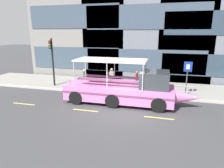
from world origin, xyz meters
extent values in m
plane|color=#3D3D3F|center=(0.00, 0.00, 0.00)|extent=(120.00, 120.00, 0.00)
cube|color=gray|center=(0.00, 5.60, 0.09)|extent=(32.00, 4.80, 0.18)
cube|color=#B2ADA3|center=(0.00, 3.11, 0.09)|extent=(32.00, 0.18, 0.18)
cube|color=#DBD64C|center=(-7.20, -0.63, 0.00)|extent=(1.80, 0.12, 0.01)
cube|color=#DBD64C|center=(-2.40, -0.63, 0.00)|extent=(1.80, 0.12, 0.01)
cube|color=#DBD64C|center=(2.40, -0.63, 0.00)|extent=(1.80, 0.12, 0.01)
cube|color=#3D4C5B|center=(-7.28, 8.37, 2.22)|extent=(10.23, 0.06, 2.44)
cube|color=#3D4C5B|center=(-7.28, 8.37, 6.66)|extent=(10.23, 0.06, 2.44)
cube|color=#3D4C5B|center=(0.41, 8.37, 2.17)|extent=(12.20, 0.06, 2.39)
cube|color=#3D4C5B|center=(0.41, 8.37, 6.51)|extent=(12.20, 0.06, 2.39)
cube|color=#2D3D4C|center=(7.65, 8.37, 1.96)|extent=(10.72, 0.06, 2.15)
cylinder|color=#9EA0A8|center=(-0.46, 3.45, 1.02)|extent=(10.46, 0.07, 0.07)
cylinder|color=#9EA0A8|center=(-0.46, 3.45, 0.60)|extent=(10.46, 0.06, 0.06)
cylinder|color=#9EA0A8|center=(-5.70, 3.45, 0.60)|extent=(0.09, 0.09, 0.84)
cylinder|color=#9EA0A8|center=(-3.60, 3.45, 0.60)|extent=(0.09, 0.09, 0.84)
cylinder|color=#9EA0A8|center=(-1.51, 3.45, 0.60)|extent=(0.09, 0.09, 0.84)
cylinder|color=#9EA0A8|center=(0.58, 3.45, 0.60)|extent=(0.09, 0.09, 0.84)
cylinder|color=#9EA0A8|center=(2.67, 3.45, 0.60)|extent=(0.09, 0.09, 0.84)
cylinder|color=#9EA0A8|center=(4.77, 3.45, 0.60)|extent=(0.09, 0.09, 0.84)
cylinder|color=black|center=(-7.42, 4.04, 2.36)|extent=(0.16, 0.16, 4.35)
cube|color=black|center=(-7.42, 3.84, 3.98)|extent=(0.24, 0.20, 0.72)
sphere|color=red|center=(-7.42, 3.73, 4.20)|extent=(0.14, 0.14, 0.14)
sphere|color=gold|center=(-7.42, 3.73, 3.98)|extent=(0.14, 0.14, 0.14)
sphere|color=green|center=(-7.42, 3.73, 3.76)|extent=(0.14, 0.14, 0.14)
cylinder|color=#4C4F54|center=(4.29, 3.80, 1.52)|extent=(0.08, 0.08, 2.68)
cube|color=navy|center=(4.29, 3.75, 2.51)|extent=(0.60, 0.04, 0.76)
cube|color=white|center=(4.29, 3.73, 2.51)|extent=(0.24, 0.01, 0.36)
cube|color=pink|center=(-0.58, 1.39, 0.81)|extent=(7.73, 2.39, 1.08)
cone|color=pink|center=(4.16, 1.39, 0.81)|extent=(1.74, 1.03, 1.03)
cylinder|color=pink|center=(-4.45, 1.39, 0.81)|extent=(0.39, 1.03, 1.03)
cube|color=#783F64|center=(-0.58, 0.17, 0.95)|extent=(7.73, 0.04, 0.12)
sphere|color=white|center=(4.59, 1.39, 0.86)|extent=(0.22, 0.22, 0.22)
cube|color=#33383D|center=(1.93, 1.39, 1.92)|extent=(1.93, 2.01, 1.12)
cube|color=silver|center=(-1.16, 1.39, 3.15)|extent=(5.03, 2.20, 0.10)
cylinder|color=#B2B2B7|center=(1.23, 2.44, 2.23)|extent=(0.07, 0.07, 1.75)
cylinder|color=#B2B2B7|center=(1.23, 0.33, 2.23)|extent=(0.07, 0.07, 1.75)
cylinder|color=#B2B2B7|center=(-1.16, 2.44, 2.23)|extent=(0.07, 0.07, 1.75)
cylinder|color=#B2B2B7|center=(-1.16, 0.33, 2.23)|extent=(0.07, 0.07, 1.75)
cylinder|color=#B2B2B7|center=(-3.56, 2.44, 2.23)|extent=(0.07, 0.07, 1.75)
cylinder|color=#B2B2B7|center=(-3.56, 0.33, 2.23)|extent=(0.07, 0.07, 1.75)
cube|color=#783F64|center=(-1.16, 1.96, 1.80)|extent=(4.63, 0.28, 0.12)
cube|color=#783F64|center=(-1.16, 0.81, 1.80)|extent=(4.63, 0.28, 0.12)
cylinder|color=black|center=(2.32, 2.49, 0.50)|extent=(1.00, 0.28, 1.00)
cylinder|color=black|center=(2.32, 0.29, 0.50)|extent=(1.00, 0.28, 1.00)
cylinder|color=black|center=(-0.78, 2.49, 0.50)|extent=(1.00, 0.28, 1.00)
cylinder|color=black|center=(-0.78, 0.29, 0.50)|extent=(1.00, 0.28, 1.00)
cylinder|color=black|center=(-3.48, 2.49, 0.50)|extent=(1.00, 0.28, 1.00)
cylinder|color=black|center=(-3.48, 0.29, 0.50)|extent=(1.00, 0.28, 1.00)
cylinder|color=#47423D|center=(2.40, 4.51, 0.58)|extent=(0.10, 0.10, 0.80)
cylinder|color=#47423D|center=(2.48, 4.37, 0.58)|extent=(0.10, 0.10, 0.80)
cube|color=maroon|center=(2.44, 4.44, 1.27)|extent=(0.30, 0.35, 0.57)
cylinder|color=maroon|center=(2.34, 4.62, 1.24)|extent=(0.07, 0.07, 0.51)
cylinder|color=maroon|center=(2.53, 4.27, 1.24)|extent=(0.07, 0.07, 0.51)
sphere|color=tan|center=(2.44, 4.44, 1.68)|extent=(0.22, 0.22, 0.22)
cylinder|color=#1E2338|center=(0.28, 4.92, 0.57)|extent=(0.10, 0.10, 0.79)
cylinder|color=#1E2338|center=(0.26, 4.76, 0.57)|extent=(0.10, 0.10, 0.79)
cube|color=maroon|center=(0.27, 4.84, 1.25)|extent=(0.20, 0.31, 0.56)
cylinder|color=maroon|center=(0.29, 5.03, 1.22)|extent=(0.07, 0.07, 0.50)
cylinder|color=maroon|center=(0.25, 4.64, 1.22)|extent=(0.07, 0.07, 0.50)
sphere|color=#936B4C|center=(0.27, 4.84, 1.66)|extent=(0.22, 0.22, 0.22)
cylinder|color=black|center=(-1.87, 4.62, 0.62)|extent=(0.11, 0.11, 0.89)
cylinder|color=black|center=(-2.04, 4.58, 0.62)|extent=(0.11, 0.11, 0.89)
cube|color=#B7B2A8|center=(-1.95, 4.60, 1.38)|extent=(0.37, 0.28, 0.63)
cylinder|color=#B7B2A8|center=(-1.74, 4.66, 1.35)|extent=(0.08, 0.08, 0.57)
cylinder|color=#B7B2A8|center=(-2.17, 4.54, 1.35)|extent=(0.08, 0.08, 0.57)
sphere|color=tan|center=(-1.95, 4.60, 1.84)|extent=(0.24, 0.24, 0.24)
cylinder|color=#1E2338|center=(-4.41, 4.26, 0.59)|extent=(0.10, 0.10, 0.82)
cylinder|color=#1E2338|center=(-4.51, 4.39, 0.59)|extent=(0.10, 0.10, 0.82)
cube|color=#236B47|center=(-4.46, 4.32, 1.29)|extent=(0.33, 0.35, 0.58)
cylinder|color=#236B47|center=(-4.34, 4.16, 1.26)|extent=(0.07, 0.07, 0.52)
cylinder|color=#236B47|center=(-4.58, 4.48, 1.26)|extent=(0.07, 0.07, 0.52)
sphere|color=beige|center=(-4.46, 4.32, 1.71)|extent=(0.22, 0.22, 0.22)
camera|label=1|loc=(2.43, -12.07, 5.07)|focal=31.62mm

